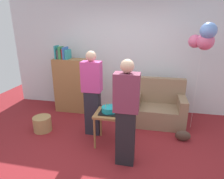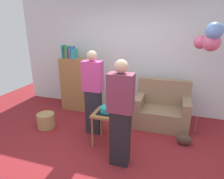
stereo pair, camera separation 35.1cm
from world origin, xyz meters
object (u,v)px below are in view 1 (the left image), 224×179
person_holding_cake (126,114)px  handbag (183,136)px  bookshelf (72,84)px  couch (158,108)px  birthday_cake (109,110)px  side_table (109,117)px  balloon_bunch (204,39)px  person_blowing_candles (92,94)px  wicker_basket (42,124)px

person_holding_cake → handbag: 1.46m
bookshelf → handbag: (2.55, -0.89, -0.58)m
couch → birthday_cake: bearing=-130.8°
couch → side_table: couch is taller
person_holding_cake → balloon_bunch: bearing=-128.0°
couch → balloon_bunch: 1.65m
bookshelf → person_blowing_candles: bearing=-49.1°
bookshelf → handbag: bookshelf is taller
side_table → wicker_basket: (-1.43, 0.15, -0.37)m
side_table → person_blowing_candles: size_ratio=0.37×
couch → bookshelf: (-2.09, 0.23, 0.34)m
handbag → balloon_bunch: bearing=64.9°
side_table → person_blowing_candles: 0.58m
birthday_cake → person_blowing_candles: person_blowing_candles is taller
bookshelf → handbag: bearing=-19.2°
couch → birthday_cake: size_ratio=3.44×
couch → wicker_basket: bearing=-159.6°
person_holding_cake → couch: bearing=-105.2°
person_holding_cake → balloon_bunch: (1.23, 1.36, 0.99)m
birthday_cake → person_holding_cake: person_holding_cake is taller
person_holding_cake → handbag: person_holding_cake is taller
person_blowing_candles → birthday_cake: bearing=-25.4°
handbag → balloon_bunch: balloon_bunch is taller
handbag → balloon_bunch: 1.82m
side_table → person_blowing_candles: bearing=143.8°
person_blowing_candles → wicker_basket: person_blowing_candles is taller
birthday_cake → person_holding_cake: (0.36, -0.46, 0.17)m
couch → wicker_basket: size_ratio=3.06×
person_holding_cake → wicker_basket: size_ratio=4.53×
side_table → wicker_basket: size_ratio=1.69×
side_table → balloon_bunch: balloon_bunch is taller
person_blowing_candles → bookshelf: bearing=141.6°
wicker_basket → bookshelf: bearing=79.2°
person_holding_cake → handbag: (0.97, 0.81, -0.73)m
couch → wicker_basket: (-2.29, -0.86, -0.19)m
birthday_cake → person_blowing_candles: size_ratio=0.20×
bookshelf → side_table: 1.75m
side_table → wicker_basket: bearing=173.9°
couch → balloon_bunch: size_ratio=0.52×
birthday_cake → balloon_bunch: (1.58, 0.90, 1.16)m
person_holding_cake → birthday_cake: bearing=-48.0°
couch → person_blowing_candles: (-1.26, -0.73, 0.49)m
birthday_cake → side_table: bearing=173.4°
side_table → person_holding_cake: (0.36, -0.46, 0.32)m
birthday_cake → handbag: size_ratio=1.14×
side_table → handbag: bearing=14.9°
person_holding_cake → balloon_bunch: 2.08m
balloon_bunch → handbag: bearing=-115.1°
side_table → person_blowing_candles: person_blowing_candles is taller
couch → person_blowing_candles: person_blowing_candles is taller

